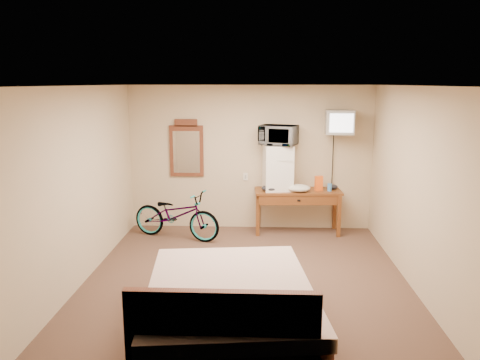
{
  "coord_description": "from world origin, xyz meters",
  "views": [
    {
      "loc": [
        0.17,
        -5.73,
        2.54
      ],
      "look_at": [
        -0.11,
        0.64,
        1.2
      ],
      "focal_mm": 35.0,
      "sensor_mm": 36.0,
      "label": 1
    }
  ],
  "objects": [
    {
      "name": "room",
      "position": [
        -0.0,
        0.0,
        1.25
      ],
      "size": [
        4.6,
        4.64,
        2.5
      ],
      "color": "#4F3527",
      "rests_on": "ground"
    },
    {
      "name": "desk",
      "position": [
        0.82,
        2.0,
        0.64
      ],
      "size": [
        1.48,
        0.63,
        0.75
      ],
      "color": "brown",
      "rests_on": "floor"
    },
    {
      "name": "mini_fridge",
      "position": [
        0.47,
        2.05,
        1.13
      ],
      "size": [
        0.52,
        0.51,
        0.76
      ],
      "color": "white",
      "rests_on": "desk"
    },
    {
      "name": "microwave",
      "position": [
        0.47,
        2.05,
        1.68
      ],
      "size": [
        0.7,
        0.58,
        0.33
      ],
      "primitive_type": "imported",
      "rotation": [
        0.0,
        0.0,
        -0.35
      ],
      "color": "white",
      "rests_on": "mini_fridge"
    },
    {
      "name": "snack_bag",
      "position": [
        1.17,
        2.02,
        0.87
      ],
      "size": [
        0.14,
        0.1,
        0.25
      ],
      "primitive_type": "cube",
      "rotation": [
        0.0,
        0.0,
        0.29
      ],
      "color": "#FD5E16",
      "rests_on": "desk"
    },
    {
      "name": "blue_cup",
      "position": [
        1.34,
        1.97,
        0.81
      ],
      "size": [
        0.07,
        0.07,
        0.13
      ],
      "primitive_type": "cylinder",
      "color": "#418ADD",
      "rests_on": "desk"
    },
    {
      "name": "cloth_cream",
      "position": [
        0.82,
        1.9,
        0.81
      ],
      "size": [
        0.39,
        0.3,
        0.12
      ],
      "primitive_type": "ellipsoid",
      "color": "beige",
      "rests_on": "desk"
    },
    {
      "name": "cloth_dark_a",
      "position": [
        0.34,
        1.9,
        0.8
      ],
      "size": [
        0.29,
        0.22,
        0.11
      ],
      "primitive_type": "ellipsoid",
      "color": "black",
      "rests_on": "desk"
    },
    {
      "name": "cloth_dark_b",
      "position": [
        1.42,
        2.12,
        0.79
      ],
      "size": [
        0.18,
        0.15,
        0.08
      ],
      "primitive_type": "ellipsoid",
      "color": "black",
      "rests_on": "desk"
    },
    {
      "name": "crt_television",
      "position": [
        1.47,
        2.02,
        1.9
      ],
      "size": [
        0.47,
        0.58,
        0.39
      ],
      "color": "black",
      "rests_on": "room"
    },
    {
      "name": "wall_mirror",
      "position": [
        -1.11,
        2.27,
        1.41
      ],
      "size": [
        0.59,
        0.04,
        1.0
      ],
      "color": "brown",
      "rests_on": "room"
    },
    {
      "name": "bicycle",
      "position": [
        -1.2,
        1.63,
        0.4
      ],
      "size": [
        1.63,
        0.99,
        0.81
      ],
      "primitive_type": "imported",
      "rotation": [
        0.0,
        0.0,
        1.25
      ],
      "color": "black",
      "rests_on": "floor"
    },
    {
      "name": "bed",
      "position": [
        -0.13,
        -1.37,
        0.29
      ],
      "size": [
        1.88,
        2.35,
        0.9
      ],
      "color": "brown",
      "rests_on": "floor"
    }
  ]
}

